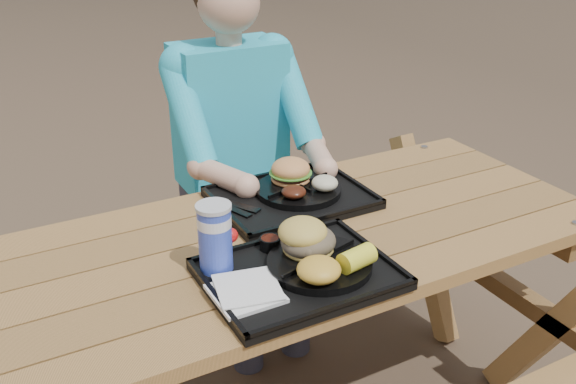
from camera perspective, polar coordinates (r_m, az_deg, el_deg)
name	(u,v)px	position (r m, az deg, el deg)	size (l,w,h in m)	color
picnic_table	(288,344)	(1.98, 0.00, -13.32)	(1.80, 1.49, 0.75)	#999999
tray_near	(299,275)	(1.57, 0.97, -7.42)	(0.45, 0.35, 0.02)	black
tray_far	(291,199)	(1.94, 0.31, -0.61)	(0.45, 0.35, 0.02)	black
plate_near	(319,264)	(1.58, 2.81, -6.37)	(0.26, 0.26, 0.02)	black
plate_far	(299,190)	(1.96, 0.94, 0.21)	(0.26, 0.26, 0.02)	black
napkin_stack	(246,292)	(1.48, -3.80, -8.87)	(0.15, 0.15, 0.02)	white
soda_cup	(215,239)	(1.55, -6.49, -4.19)	(0.08, 0.08, 0.16)	#1831B6
condiment_bbq	(270,243)	(1.66, -1.62, -4.57)	(0.05, 0.05, 0.03)	#340D05
condiment_mustard	(299,237)	(1.69, 0.98, -3.99)	(0.05, 0.05, 0.03)	yellow
sandwich	(309,227)	(1.58, 1.84, -3.13)	(0.13, 0.13, 0.13)	gold
mac_cheese	(319,270)	(1.49, 2.76, -6.91)	(0.10, 0.10, 0.05)	gold
corn_cob	(357,258)	(1.54, 6.14, -5.89)	(0.09, 0.09, 0.05)	#FFFA35
cutlery_far	(235,205)	(1.88, -4.70, -1.15)	(0.03, 0.16, 0.01)	black
burger	(291,164)	(1.97, 0.24, 2.50)	(0.12, 0.12, 0.11)	#DD8F4E
baked_beans	(294,192)	(1.88, 0.52, 0.01)	(0.07, 0.07, 0.03)	#431A0D
potato_salad	(325,183)	(1.93, 3.28, 0.80)	(0.08, 0.08, 0.04)	beige
diner	(234,175)	(2.41, -4.80, 1.54)	(0.48, 0.84, 1.28)	#1CA5C8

